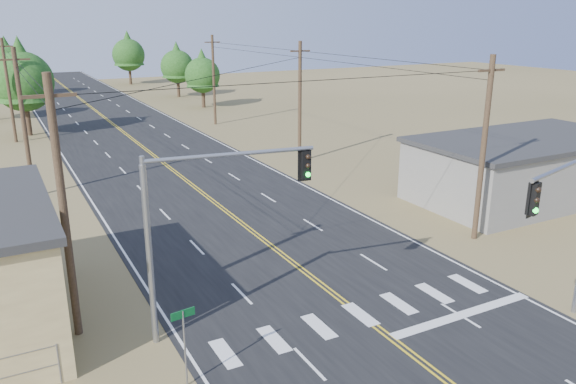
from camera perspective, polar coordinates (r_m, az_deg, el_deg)
road at (r=42.38m, az=-9.98°, el=0.91°), size 15.00×200.00×0.02m
building_right at (r=41.14m, az=22.91°, el=2.17°), size 15.00×8.00×4.00m
utility_pole_left_near at (r=21.92m, az=-21.85°, el=-1.61°), size 1.80×0.30×10.00m
utility_pole_left_mid at (r=41.39m, az=-25.26°, el=6.40°), size 1.80×0.30×10.00m
utility_pole_left_far at (r=61.20m, az=-26.50°, el=9.25°), size 1.80×0.30×10.00m
utility_pole_right_near at (r=31.60m, az=19.23°, el=4.19°), size 1.80×0.30×10.00m
utility_pole_right_mid at (r=47.24m, az=1.21°, el=9.18°), size 1.80×0.30×10.00m
utility_pole_right_far at (r=65.30m, az=-7.55°, el=11.27°), size 1.80×0.30×10.00m
signal_mast_left at (r=20.70m, az=-9.02°, el=-2.18°), size 6.40×1.24×7.23m
signal_mast_right at (r=23.39m, az=27.11°, el=-1.92°), size 5.95×1.93×7.10m
street_sign at (r=19.09m, az=-10.50°, el=-14.15°), size 0.83×0.15×2.81m
tree_left_near at (r=64.22m, az=-25.41°, el=10.66°), size 6.07×6.07×10.12m
tree_left_far at (r=99.74m, az=-26.68°, el=11.97°), size 5.55×5.55×9.25m
tree_right_near at (r=78.43m, az=-8.71°, el=12.00°), size 4.75×4.75×7.92m
tree_right_mid at (r=89.98m, az=-11.21°, el=12.72°), size 5.05×5.05×8.42m
tree_right_far at (r=109.73m, az=-15.92°, el=13.56°), size 5.80×5.80×9.67m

